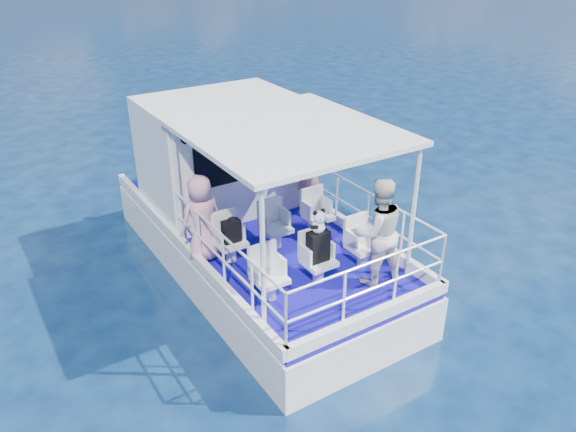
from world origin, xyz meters
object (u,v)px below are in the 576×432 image
(passenger_stbd_aft, at_px, (378,232))
(backpack_center, at_px, (318,246))
(passenger_port_fwd, at_px, (202,219))
(panda, at_px, (319,221))

(passenger_stbd_aft, height_order, backpack_center, passenger_stbd_aft)
(passenger_port_fwd, xyz_separation_m, backpack_center, (1.23, -1.61, -0.12))
(passenger_port_fwd, bearing_deg, passenger_stbd_aft, 132.24)
(passenger_stbd_aft, relative_size, backpack_center, 3.43)
(passenger_stbd_aft, bearing_deg, panda, -15.95)
(backpack_center, bearing_deg, passenger_stbd_aft, -31.11)
(passenger_stbd_aft, xyz_separation_m, panda, (-0.79, 0.46, 0.20))
(passenger_port_fwd, height_order, passenger_stbd_aft, passenger_stbd_aft)
(backpack_center, height_order, panda, panda)
(passenger_port_fwd, height_order, backpack_center, passenger_port_fwd)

